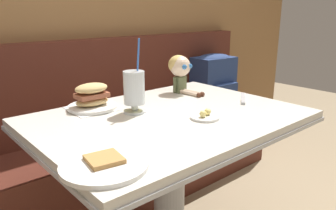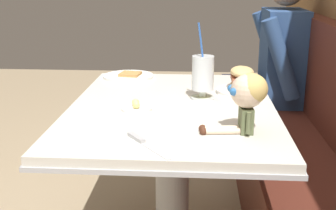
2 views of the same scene
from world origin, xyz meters
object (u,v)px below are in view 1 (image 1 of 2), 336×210
toast_plate (104,165)px  butter_saucer (205,116)px  backpack (214,80)px  milkshake_glass (134,90)px  sandwich_plate (92,99)px  seated_doll (180,68)px  butter_knife (243,100)px

toast_plate → butter_saucer: 0.54m
toast_plate → backpack: size_ratio=0.62×
milkshake_glass → butter_saucer: size_ratio=2.63×
milkshake_glass → butter_saucer: 0.32m
milkshake_glass → sandwich_plate: size_ratio=1.43×
sandwich_plate → seated_doll: bearing=-3.5°
milkshake_glass → sandwich_plate: 0.21m
sandwich_plate → seated_doll: size_ratio=0.99×
butter_saucer → seated_doll: size_ratio=0.54×
toast_plate → sandwich_plate: sandwich_plate is taller
butter_knife → milkshake_glass: bearing=159.6°
toast_plate → backpack: backpack is taller
toast_plate → seated_doll: bearing=33.6°
toast_plate → seated_doll: seated_doll is taller
toast_plate → milkshake_glass: size_ratio=0.79×
backpack → butter_knife: bearing=-129.5°
milkshake_glass → butter_saucer: milkshake_glass is taller
butter_saucer → backpack: size_ratio=0.30×
milkshake_glass → backpack: bearing=24.5°
butter_knife → seated_doll: (-0.11, 0.33, 0.12)m
toast_plate → sandwich_plate: (0.25, 0.53, 0.04)m
seated_doll → backpack: size_ratio=0.55×
toast_plate → backpack: (1.43, 0.85, -0.09)m
milkshake_glass → sandwich_plate: bearing=122.7°
milkshake_glass → butter_saucer: (0.17, -0.25, -0.09)m
butter_knife → backpack: (0.56, 0.67, -0.09)m
milkshake_glass → sandwich_plate: (-0.11, 0.17, -0.05)m
milkshake_glass → toast_plate: bearing=-134.9°
milkshake_glass → seated_doll: milkshake_glass is taller
seated_doll → sandwich_plate: bearing=176.5°
toast_plate → butter_saucer: size_ratio=2.08×
milkshake_glass → seated_doll: bearing=19.4°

